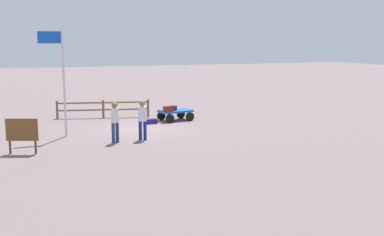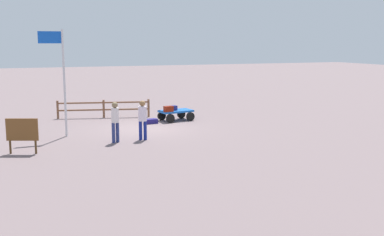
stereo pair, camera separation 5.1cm
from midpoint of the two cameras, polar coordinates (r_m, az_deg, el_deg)
ground_plane at (r=22.78m, az=-5.77°, el=-1.23°), size 120.00×120.00×0.00m
luggage_cart at (r=24.79m, az=-2.14°, el=0.61°), size 1.86×1.36×0.56m
suitcase_dark at (r=24.68m, az=-2.62°, el=1.23°), size 0.57×0.35×0.25m
suitcase_maroon at (r=24.19m, az=-3.02°, el=1.12°), size 0.51×0.36×0.30m
suitcase_olive at (r=23.99m, az=-5.17°, el=-0.40°), size 0.67×0.45×0.24m
worker_lead at (r=19.86m, az=-6.20°, el=0.17°), size 0.47×0.47×1.70m
worker_trailing at (r=19.47m, az=-9.54°, el=-0.14°), size 0.40×0.40×1.71m
flagpole at (r=21.06m, az=-15.94°, el=5.38°), size 1.07×0.10×4.71m
signboard at (r=18.41m, az=-20.27°, el=-1.56°), size 1.14×0.50×1.34m
wooden_fence at (r=26.17m, az=-10.93°, el=1.30°), size 4.95×1.30×0.99m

